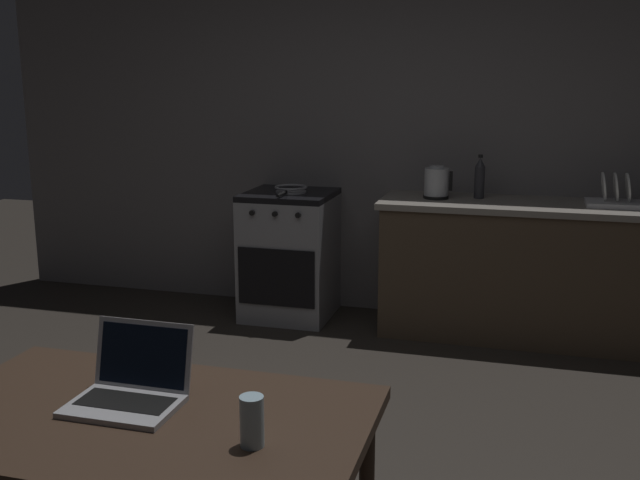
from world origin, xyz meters
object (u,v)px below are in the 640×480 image
frying_pan (291,189)px  drinking_glass (252,421)px  dish_rack (615,199)px  dining_table (144,438)px  electric_kettle (436,183)px  bottle_b (480,178)px  stove_oven (290,255)px  laptop (130,389)px

frying_pan → drinking_glass: (0.90, -3.13, -0.12)m
frying_pan → dish_rack: bearing=0.8°
dining_table → drinking_glass: (0.37, -0.08, 0.14)m
drinking_glass → electric_kettle: bearing=88.2°
dining_table → bottle_b: bottle_b is taller
dining_table → stove_oven: bearing=100.1°
drinking_glass → dining_table: bearing=167.1°
laptop → electric_kettle: electric_kettle is taller
electric_kettle → drinking_glass: size_ratio=1.55×
laptop → frying_pan: (-0.45, 2.99, 0.14)m
electric_kettle → bottle_b: bearing=16.4°
dining_table → electric_kettle: (0.47, 3.08, 0.34)m
dining_table → frying_pan: frying_pan is taller
stove_oven → electric_kettle: electric_kettle is taller
stove_oven → dining_table: size_ratio=0.69×
laptop → bottle_b: 3.21m
dining_table → laptop: (-0.08, 0.06, 0.12)m
dining_table → laptop: bearing=140.6°
drinking_glass → laptop: bearing=161.8°
laptop → dish_rack: (1.65, 3.02, 0.17)m
electric_kettle → dish_rack: electric_kettle is taller
electric_kettle → frying_pan: (-1.00, -0.03, -0.08)m
stove_oven → frying_pan: frying_pan is taller
drinking_glass → dish_rack: size_ratio=0.41×
electric_kettle → dish_rack: 1.10m
laptop → drinking_glass: (0.44, -0.15, 0.02)m
drinking_glass → stove_oven: bearing=106.2°
stove_oven → laptop: bearing=-81.1°
stove_oven → dining_table: stove_oven is taller
electric_kettle → drinking_glass: bearing=-91.8°
laptop → drinking_glass: bearing=-23.4°
laptop → bottle_b: bearing=70.0°
electric_kettle → frying_pan: size_ratio=0.54×
stove_oven → dish_rack: bearing=0.1°
laptop → bottle_b: size_ratio=1.11×
electric_kettle → laptop: bearing=-100.2°
laptop → dish_rack: size_ratio=0.94×
dining_table → bottle_b: 3.26m
dining_table → frying_pan: bearing=99.8°
electric_kettle → bottle_b: 0.29m
dining_table → frying_pan: (-0.53, 3.05, 0.26)m
dining_table → frying_pan: size_ratio=3.25×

